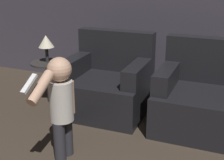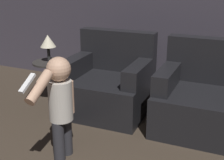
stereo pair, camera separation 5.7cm
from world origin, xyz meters
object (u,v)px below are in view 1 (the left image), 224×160
Objects in this scene: armchair_left at (108,85)px; armchair_right at (203,99)px; person_toddler at (61,101)px; lamp at (46,42)px.

armchair_left is 1.04m from armchair_right.
person_toddler is at bearing -134.74° from armchair_right.
person_toddler is 1.29m from lamp.
armchair_right is 1.45m from person_toddler.
person_toddler is (-0.99, -1.04, 0.22)m from armchair_right.
armchair_left is 1.03× the size of person_toddler.
lamp is at bearing 42.73° from person_toddler.
armchair_right is (1.04, 0.00, 0.00)m from armchair_left.
armchair_right reaches higher than lamp.
armchair_left is 1.01× the size of armchair_right.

